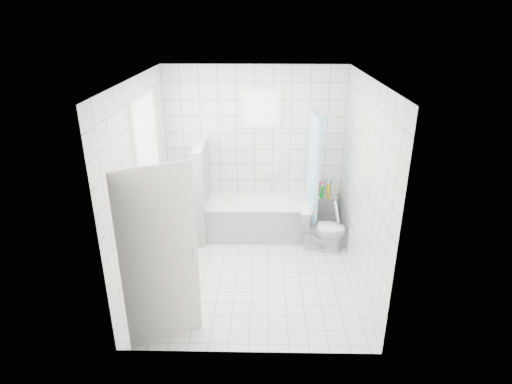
{
  "coord_description": "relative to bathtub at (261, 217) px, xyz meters",
  "views": [
    {
      "loc": [
        0.15,
        -4.98,
        3.31
      ],
      "look_at": [
        0.04,
        0.35,
        1.05
      ],
      "focal_mm": 30.0,
      "sensor_mm": 36.0,
      "label": 1
    }
  ],
  "objects": [
    {
      "name": "ledge_bottles",
      "position": [
        1.03,
        0.22,
        0.38
      ],
      "size": [
        0.2,
        0.2,
        0.26
      ],
      "color": "green",
      "rests_on": "tiled_ledge"
    },
    {
      "name": "curtain_rod",
      "position": [
        0.78,
        -0.02,
        1.71
      ],
      "size": [
        0.02,
        0.8,
        0.02
      ],
      "primitive_type": "cylinder",
      "rotation": [
        1.57,
        0.0,
        0.0
      ],
      "color": "silver",
      "rests_on": "wall_back"
    },
    {
      "name": "wall_front",
      "position": [
        -0.1,
        -2.62,
        1.01
      ],
      "size": [
        2.8,
        0.02,
        2.6
      ],
      "primitive_type": "cube",
      "color": "white",
      "rests_on": "ground"
    },
    {
      "name": "door",
      "position": [
        -1.0,
        -2.41,
        0.71
      ],
      "size": [
        0.72,
        0.42,
        2.0
      ],
      "primitive_type": "cube",
      "rotation": [
        0.0,
        0.0,
        -1.07
      ],
      "color": "silver",
      "rests_on": "ground"
    },
    {
      "name": "wall_back",
      "position": [
        -0.1,
        0.38,
        1.01
      ],
      "size": [
        2.8,
        0.02,
        2.6
      ],
      "primitive_type": "cube",
      "color": "white",
      "rests_on": "ground"
    },
    {
      "name": "window_left",
      "position": [
        -1.46,
        -0.82,
        1.31
      ],
      "size": [
        0.01,
        0.9,
        1.4
      ],
      "primitive_type": "cube",
      "color": "white",
      "rests_on": "wall_left"
    },
    {
      "name": "window_sill",
      "position": [
        -1.41,
        -0.82,
        0.57
      ],
      "size": [
        0.18,
        1.02,
        0.08
      ],
      "primitive_type": "cube",
      "color": "white",
      "rests_on": "wall_left"
    },
    {
      "name": "wall_left",
      "position": [
        -1.5,
        -1.12,
        1.01
      ],
      "size": [
        0.02,
        3.0,
        2.6
      ],
      "primitive_type": "cube",
      "color": "white",
      "rests_on": "ground"
    },
    {
      "name": "wall_right",
      "position": [
        1.3,
        -1.12,
        1.01
      ],
      "size": [
        0.02,
        3.0,
        2.6
      ],
      "primitive_type": "cube",
      "color": "white",
      "rests_on": "ground"
    },
    {
      "name": "ceiling",
      "position": [
        -0.1,
        -1.12,
        2.31
      ],
      "size": [
        3.0,
        3.0,
        0.0
      ],
      "primitive_type": "plane",
      "rotation": [
        3.14,
        0.0,
        0.0
      ],
      "color": "white",
      "rests_on": "ground"
    },
    {
      "name": "sill_bottles",
      "position": [
        -1.4,
        -0.94,
        0.74
      ],
      "size": [
        0.19,
        0.8,
        0.33
      ],
      "color": "#BB5DBA",
      "rests_on": "window_sill"
    },
    {
      "name": "bathtub",
      "position": [
        0.0,
        0.0,
        0.0
      ],
      "size": [
        1.68,
        0.77,
        0.58
      ],
      "color": "white",
      "rests_on": "ground"
    },
    {
      "name": "window_back",
      "position": [
        -0.0,
        0.33,
        1.66
      ],
      "size": [
        0.5,
        0.01,
        0.5
      ],
      "primitive_type": "cube",
      "color": "white",
      "rests_on": "wall_back"
    },
    {
      "name": "tiled_ledge",
      "position": [
        1.03,
        0.25,
        -0.02
      ],
      "size": [
        0.4,
        0.24,
        0.55
      ],
      "primitive_type": "cube",
      "color": "white",
      "rests_on": "ground"
    },
    {
      "name": "partition_wall",
      "position": [
        -0.9,
        -0.05,
        0.46
      ],
      "size": [
        0.15,
        0.85,
        1.5
      ],
      "primitive_type": "cube",
      "color": "white",
      "rests_on": "ground"
    },
    {
      "name": "shower_curtain",
      "position": [
        0.78,
        -0.16,
        0.81
      ],
      "size": [
        0.14,
        0.48,
        1.78
      ],
      "primitive_type": null,
      "color": "#52C1F2",
      "rests_on": "curtain_rod"
    },
    {
      "name": "toilet",
      "position": [
        0.93,
        -0.47,
        0.05
      ],
      "size": [
        0.71,
        0.46,
        0.68
      ],
      "primitive_type": "imported",
      "rotation": [
        0.0,
        0.0,
        1.45
      ],
      "color": "white",
      "rests_on": "ground"
    },
    {
      "name": "tub_faucet",
      "position": [
        0.1,
        0.33,
        0.56
      ],
      "size": [
        0.18,
        0.06,
        0.06
      ],
      "primitive_type": "cube",
      "color": "silver",
      "rests_on": "wall_back"
    },
    {
      "name": "ground",
      "position": [
        -0.1,
        -1.12,
        -0.29
      ],
      "size": [
        3.0,
        3.0,
        0.0
      ],
      "primitive_type": "plane",
      "color": "white",
      "rests_on": "ground"
    }
  ]
}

